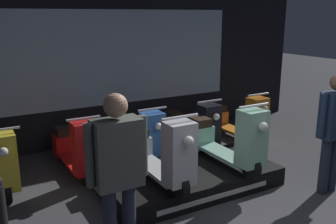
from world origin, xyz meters
TOP-DOWN VIEW (x-y plane):
  - shop_wall_back at (0.00, 4.02)m, footprint 8.18×0.09m
  - display_platform at (-0.07, 1.55)m, footprint 2.38×1.16m
  - scooter_display_left at (-0.60, 1.47)m, footprint 0.46×1.57m
  - scooter_display_right at (0.47, 1.47)m, footprint 0.46×1.57m
  - scooter_backrow_0 at (-2.31, 2.85)m, footprint 0.46×1.57m
  - scooter_backrow_1 at (-1.27, 2.85)m, footprint 0.46×1.57m
  - scooter_backrow_2 at (-0.23, 2.85)m, footprint 0.46×1.57m
  - scooter_backrow_3 at (0.81, 2.85)m, footprint 0.46×1.57m
  - scooter_backrow_4 at (1.85, 2.85)m, footprint 0.46×1.57m
  - person_left_browsing at (-1.51, 0.55)m, footprint 0.60×0.24m
  - person_right_browsing at (1.47, 0.55)m, footprint 0.54×0.21m
  - street_bollard at (-2.49, 1.07)m, footprint 0.13×0.13m

SIDE VIEW (x-z plane):
  - display_platform at x=-0.07m, z-range 0.00..0.26m
  - scooter_backrow_0 at x=-2.31m, z-range -0.12..0.86m
  - scooter_backrow_1 at x=-1.27m, z-range -0.12..0.86m
  - scooter_backrow_2 at x=-0.23m, z-range -0.12..0.86m
  - scooter_backrow_3 at x=0.81m, z-range -0.12..0.86m
  - scooter_backrow_4 at x=1.85m, z-range -0.12..0.86m
  - street_bollard at x=-2.49m, z-range 0.00..0.90m
  - scooter_display_left at x=-0.60m, z-range 0.14..1.12m
  - scooter_display_right at x=0.47m, z-range 0.14..1.12m
  - person_right_browsing at x=1.47m, z-range 0.12..1.71m
  - person_left_browsing at x=-1.51m, z-range 0.15..1.81m
  - shop_wall_back at x=0.00m, z-range 0.00..3.20m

